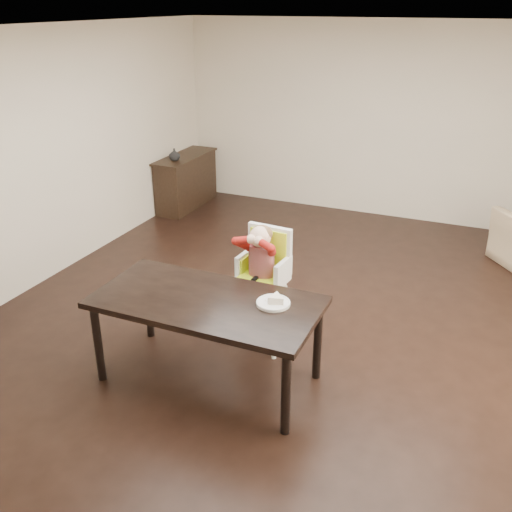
% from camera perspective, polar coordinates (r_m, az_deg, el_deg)
% --- Properties ---
extents(ground, '(7.00, 7.00, 0.00)m').
position_cam_1_polar(ground, '(5.61, 4.32, -7.12)').
color(ground, black).
rests_on(ground, ground).
extents(room_walls, '(6.02, 7.02, 2.71)m').
position_cam_1_polar(room_walls, '(4.91, 5.00, 11.72)').
color(room_walls, beige).
rests_on(room_walls, ground).
extents(dining_table, '(1.80, 0.90, 0.75)m').
position_cam_1_polar(dining_table, '(4.57, -4.95, -5.22)').
color(dining_table, black).
rests_on(dining_table, ground).
extents(high_chair, '(0.51, 0.51, 1.12)m').
position_cam_1_polar(high_chair, '(5.10, 0.67, -0.32)').
color(high_chair, white).
rests_on(high_chair, ground).
extents(plate, '(0.30, 0.30, 0.08)m').
position_cam_1_polar(plate, '(4.43, 1.84, -4.56)').
color(plate, white).
rests_on(plate, dining_table).
extents(sideboard, '(0.44, 1.26, 0.79)m').
position_cam_1_polar(sideboard, '(8.79, -6.99, 7.45)').
color(sideboard, black).
rests_on(sideboard, ground).
extents(vase, '(0.20, 0.20, 0.16)m').
position_cam_1_polar(vase, '(8.42, -8.16, 10.00)').
color(vase, '#99999E').
rests_on(vase, sideboard).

